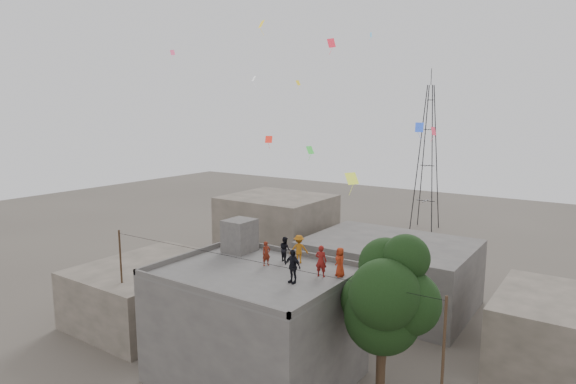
# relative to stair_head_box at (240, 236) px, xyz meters

# --- Properties ---
(ground) EXTENTS (140.00, 140.00, 0.00)m
(ground) POSITION_rel_stair_head_box_xyz_m (3.20, -2.60, -7.10)
(ground) COLOR #4D463F
(ground) RESTS_ON ground
(main_building) EXTENTS (10.00, 8.00, 6.10)m
(main_building) POSITION_rel_stair_head_box_xyz_m (3.20, -2.60, -4.05)
(main_building) COLOR #4F4C4A
(main_building) RESTS_ON ground
(parapet) EXTENTS (10.00, 8.00, 0.30)m
(parapet) POSITION_rel_stair_head_box_xyz_m (3.20, -2.60, -0.85)
(parapet) COLOR #4F4C4A
(parapet) RESTS_ON main_building
(stair_head_box) EXTENTS (1.60, 1.80, 2.00)m
(stair_head_box) POSITION_rel_stair_head_box_xyz_m (0.00, 0.00, 0.00)
(stair_head_box) COLOR #4F4C4A
(stair_head_box) RESTS_ON main_building
(neighbor_west) EXTENTS (8.00, 10.00, 4.00)m
(neighbor_west) POSITION_rel_stair_head_box_xyz_m (-7.80, -0.60, -5.10)
(neighbor_west) COLOR #574F45
(neighbor_west) RESTS_ON ground
(neighbor_north) EXTENTS (12.00, 9.00, 5.00)m
(neighbor_north) POSITION_rel_stair_head_box_xyz_m (5.20, 11.40, -4.60)
(neighbor_north) COLOR #4F4C4A
(neighbor_north) RESTS_ON ground
(neighbor_northwest) EXTENTS (9.00, 8.00, 7.00)m
(neighbor_northwest) POSITION_rel_stair_head_box_xyz_m (-6.80, 13.40, -3.60)
(neighbor_northwest) COLOR #574F45
(neighbor_northwest) RESTS_ON ground
(neighbor_east) EXTENTS (7.00, 8.00, 4.40)m
(neighbor_east) POSITION_rel_stair_head_box_xyz_m (17.20, 7.40, -4.90)
(neighbor_east) COLOR #574F45
(neighbor_east) RESTS_ON ground
(tree) EXTENTS (4.90, 4.60, 9.10)m
(tree) POSITION_rel_stair_head_box_xyz_m (10.57, -2.00, -1.00)
(tree) COLOR black
(tree) RESTS_ON ground
(utility_line) EXTENTS (20.12, 0.62, 7.40)m
(utility_line) POSITION_rel_stair_head_box_xyz_m (3.70, -3.85, -3.27)
(utility_line) COLOR black
(utility_line) RESTS_ON ground
(transmission_tower) EXTENTS (2.97, 2.97, 20.01)m
(transmission_tower) POSITION_rel_stair_head_box_xyz_m (-0.80, 37.40, 1.97)
(transmission_tower) COLOR black
(transmission_tower) RESTS_ON ground
(person_red_adult) EXTENTS (0.68, 0.51, 1.69)m
(person_red_adult) POSITION_rel_stair_head_box_xyz_m (6.52, -1.21, -0.16)
(person_red_adult) COLOR maroon
(person_red_adult) RESTS_ON main_building
(person_orange_child) EXTENTS (0.90, 0.86, 1.55)m
(person_orange_child) POSITION_rel_stair_head_box_xyz_m (7.33, -0.60, -0.23)
(person_orange_child) COLOR #A42D12
(person_orange_child) RESTS_ON main_building
(person_dark_child) EXTENTS (0.87, 0.79, 1.45)m
(person_dark_child) POSITION_rel_stair_head_box_xyz_m (3.47, -0.10, -0.27)
(person_dark_child) COLOR black
(person_dark_child) RESTS_ON main_building
(person_dark_adult) EXTENTS (1.07, 0.57, 1.73)m
(person_dark_adult) POSITION_rel_stair_head_box_xyz_m (5.82, -2.83, -0.13)
(person_dark_adult) COLOR black
(person_dark_adult) RESTS_ON main_building
(person_orange_adult) EXTENTS (1.22, 1.10, 1.64)m
(person_orange_adult) POSITION_rel_stair_head_box_xyz_m (4.31, 0.08, -0.18)
(person_orange_adult) COLOR #A25C12
(person_orange_adult) RESTS_ON main_building
(person_red_child) EXTENTS (0.51, 0.60, 1.38)m
(person_red_child) POSITION_rel_stair_head_box_xyz_m (3.06, -1.35, -0.31)
(person_red_child) COLOR maroon
(person_red_child) RESTS_ON main_building
(kites) EXTENTS (17.01, 15.01, 11.69)m
(kites) POSITION_rel_stair_head_box_xyz_m (3.70, 3.81, 8.63)
(kites) COLOR red
(kites) RESTS_ON ground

